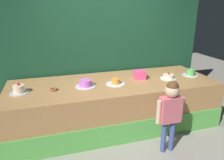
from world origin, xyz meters
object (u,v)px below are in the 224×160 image
object	(u,v)px
cake_center	(116,82)
cake_right	(168,77)
cake_far_left	(19,89)
pink_box	(140,75)
child_figure	(171,107)
cake_left	(85,84)
donut	(54,89)
cake_far_right	(190,73)

from	to	relation	value
cake_center	cake_right	bearing A→B (deg)	0.02
cake_far_left	pink_box	bearing A→B (deg)	2.76
cake_far_left	cake_right	distance (m)	2.64
child_figure	cake_center	bearing A→B (deg)	120.27
cake_right	cake_left	bearing A→B (deg)	178.54
donut	cake_center	size ratio (longest dim) A/B	0.39
pink_box	cake_center	distance (m)	0.55
pink_box	child_figure	bearing A→B (deg)	-89.19
cake_left	cake_far_right	bearing A→B (deg)	0.38
cake_far_left	cake_center	distance (m)	1.59
donut	cake_far_right	size ratio (longest dim) A/B	0.41
donut	cake_far_left	distance (m)	0.53
child_figure	cake_center	world-z (taller)	child_figure
child_figure	cake_right	distance (m)	1.07
cake_right	child_figure	bearing A→B (deg)	-118.82
cake_far_left	cake_right	bearing A→B (deg)	-1.17
cake_far_left	cake_center	size ratio (longest dim) A/B	0.90
pink_box	cake_right	size ratio (longest dim) A/B	0.67
cake_far_right	pink_box	bearing A→B (deg)	174.50
cake_far_left	cake_left	xyz separation A→B (m)	(1.06, -0.01, -0.01)
cake_far_left	cake_center	xyz separation A→B (m)	(1.58, -0.05, -0.02)
child_figure	cake_left	xyz separation A→B (m)	(-1.07, 0.97, 0.15)
donut	cake_far_left	size ratio (longest dim) A/B	0.43
child_figure	donut	xyz separation A→B (m)	(-1.60, 0.94, 0.11)
donut	cake_left	size ratio (longest dim) A/B	0.37
pink_box	cake_far_left	bearing A→B (deg)	-177.24
child_figure	cake_far_left	xyz separation A→B (m)	(-2.13, 0.99, 0.15)
cake_far_left	cake_far_right	xyz separation A→B (m)	(3.17, 0.00, -0.01)
cake_center	cake_far_right	xyz separation A→B (m)	(1.58, 0.05, 0.02)
cake_left	cake_center	bearing A→B (deg)	-4.41
cake_center	cake_right	world-z (taller)	cake_center
pink_box	cake_center	size ratio (longest dim) A/B	0.62
cake_right	pink_box	bearing A→B (deg)	163.55
pink_box	cake_center	world-z (taller)	pink_box
pink_box	cake_far_left	distance (m)	2.11
cake_center	cake_far_right	bearing A→B (deg)	1.98
child_figure	cake_far_left	bearing A→B (deg)	155.15
donut	cake_right	size ratio (longest dim) A/B	0.42
pink_box	cake_center	bearing A→B (deg)	-163.51
pink_box	cake_right	xyz separation A→B (m)	(0.53, -0.16, -0.04)
cake_right	cake_far_right	distance (m)	0.53
child_figure	donut	world-z (taller)	child_figure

